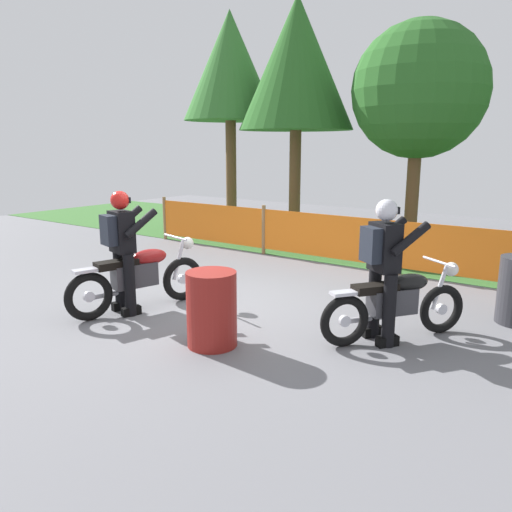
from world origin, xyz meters
name	(u,v)px	position (x,y,z in m)	size (l,w,h in m)	color
ground	(218,305)	(0.00, 0.00, -0.01)	(24.00, 24.00, 0.02)	slate
grass_verge	(378,242)	(0.00, 5.97, 0.01)	(24.00, 5.35, 0.01)	#386B2D
barrier_fence	(326,236)	(0.00, 3.29, 0.54)	(9.06, 0.08, 1.05)	olive
tree_leftmost	(230,67)	(-3.96, 5.28, 4.25)	(2.45, 2.45, 5.65)	brown
tree_near_left	(297,64)	(-1.92, 5.21, 4.13)	(2.73, 2.73, 5.67)	brown
tree_near_right	(419,91)	(0.90, 5.53, 3.39)	(2.81, 2.81, 4.81)	brown
motorcycle_lead	(396,303)	(2.57, 0.23, 0.45)	(1.22, 1.66, 0.93)	black
motorcycle_trailing	(139,277)	(-0.77, -0.80, 0.48)	(0.80, 2.05, 0.99)	black
rider_lead	(383,263)	(2.45, 0.06, 0.95)	(0.72, 0.79, 1.69)	black
rider_trailing	(122,246)	(-0.83, -1.02, 0.95)	(0.65, 0.75, 1.69)	black
oil_drum	(212,309)	(0.92, -1.19, 0.44)	(0.58, 0.58, 0.88)	maroon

